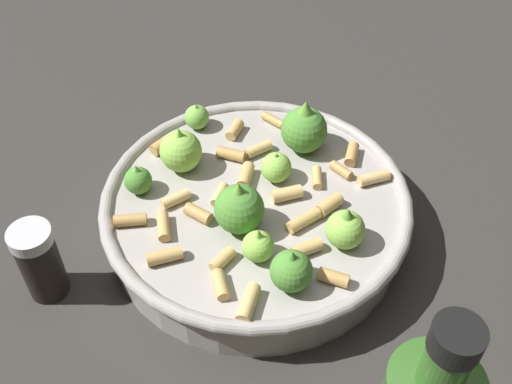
{
  "coord_description": "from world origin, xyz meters",
  "views": [
    {
      "loc": [
        -0.38,
        -0.17,
        0.48
      ],
      "look_at": [
        0.0,
        0.0,
        0.06
      ],
      "focal_mm": 43.48,
      "sensor_mm": 36.0,
      "label": 1
    }
  ],
  "objects": [
    {
      "name": "pepper_shaker",
      "position": [
        -0.14,
        0.15,
        0.04
      ],
      "size": [
        0.04,
        0.04,
        0.08
      ],
      "color": "black",
      "rests_on": "ground"
    },
    {
      "name": "ground_plane",
      "position": [
        0.0,
        0.0,
        0.0
      ],
      "size": [
        2.4,
        2.4,
        0.0
      ],
      "primitive_type": "plane",
      "color": "#2D2B28"
    },
    {
      "name": "cooking_pan",
      "position": [
        0.0,
        0.0,
        0.03
      ],
      "size": [
        0.3,
        0.3,
        0.11
      ],
      "color": "#9E9993",
      "rests_on": "ground"
    }
  ]
}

